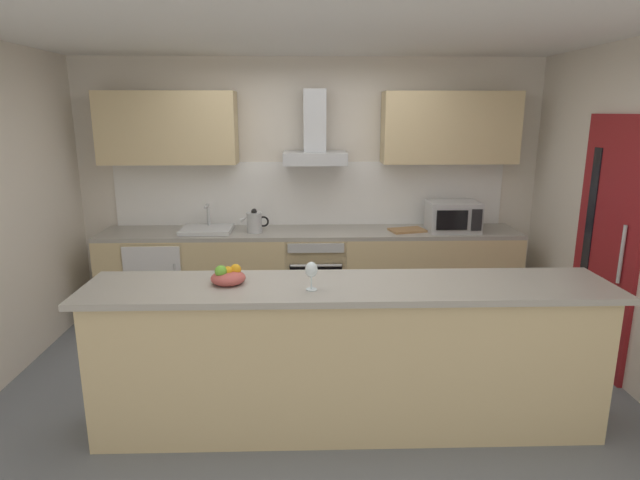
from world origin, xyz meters
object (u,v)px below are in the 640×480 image
microwave (453,216)px  fruit_bowl (228,277)px  refrigerator (161,278)px  kettle (254,222)px  sink (207,229)px  chopping_board (407,230)px  wine_glass (311,271)px  range_hood (315,141)px  oven (315,273)px

microwave → fruit_bowl: bearing=-135.8°
refrigerator → kettle: 1.13m
sink → chopping_board: bearing=-1.0°
sink → wine_glass: size_ratio=2.81×
kettle → range_hood: (0.60, 0.16, 0.78)m
microwave → range_hood: (-1.37, 0.16, 0.74)m
refrigerator → range_hood: (1.57, 0.13, 1.36)m
fruit_bowl → wine_glass: bearing=-15.0°
microwave → range_hood: range_hood is taller
refrigerator → sink: bearing=1.6°
range_hood → sink: bearing=-173.8°
range_hood → fruit_bowl: size_ratio=3.27×
oven → microwave: size_ratio=1.60×
refrigerator → oven: bearing=0.1°
sink → kettle: bearing=-5.3°
range_hood → chopping_board: bearing=-9.4°
oven → chopping_board: chopping_board is taller
fruit_bowl → microwave: bearing=44.2°
refrigerator → wine_glass: size_ratio=4.78×
kettle → wine_glass: 2.12m
range_hood → wine_glass: bearing=-91.7°
kettle → microwave: bearing=0.2°
range_hood → microwave: bearing=-6.5°
sink → fruit_bowl: 2.02m
sink → kettle: sink is taller
oven → wine_glass: size_ratio=4.50×
wine_glass → refrigerator: bearing=125.9°
sink → refrigerator: bearing=-178.4°
refrigerator → microwave: (2.94, -0.03, 0.62)m
kettle → chopping_board: bearing=0.4°
range_hood → chopping_board: 1.28m
oven → microwave: 1.50m
fruit_bowl → kettle: bearing=90.3°
microwave → sink: (-2.46, 0.04, -0.12)m
refrigerator → kettle: kettle is taller
refrigerator → fruit_bowl: bearing=-63.3°
microwave → range_hood: 1.57m
wine_glass → fruit_bowl: (-0.53, 0.14, -0.08)m
oven → refrigerator: 1.57m
microwave → wine_glass: microwave is taller
microwave → sink: microwave is taller
oven → wine_glass: 2.19m
refrigerator → sink: size_ratio=1.70×
fruit_bowl → chopping_board: 2.45m
oven → sink: size_ratio=1.60×
microwave → chopping_board: size_ratio=1.47×
oven → chopping_board: (0.92, -0.02, 0.45)m
kettle → range_hood: bearing=15.2°
oven → range_hood: (0.00, 0.13, 1.33)m
refrigerator → microwave: 3.01m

